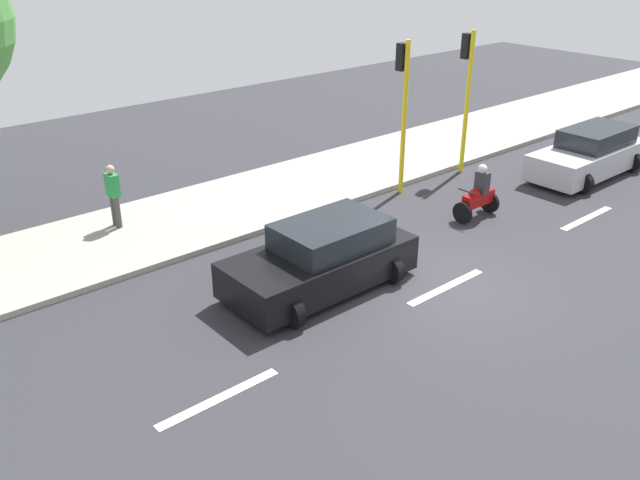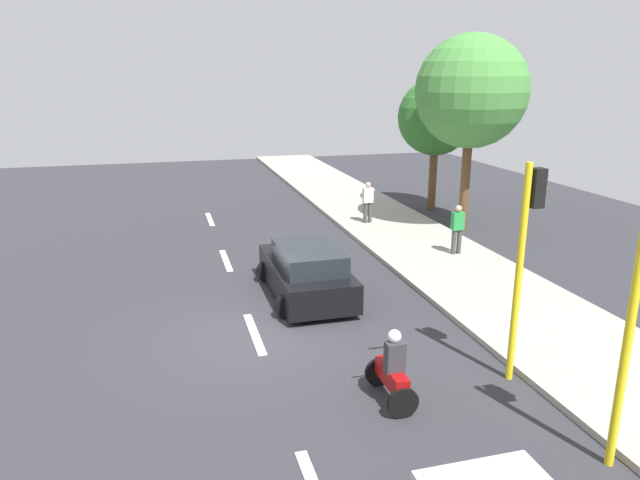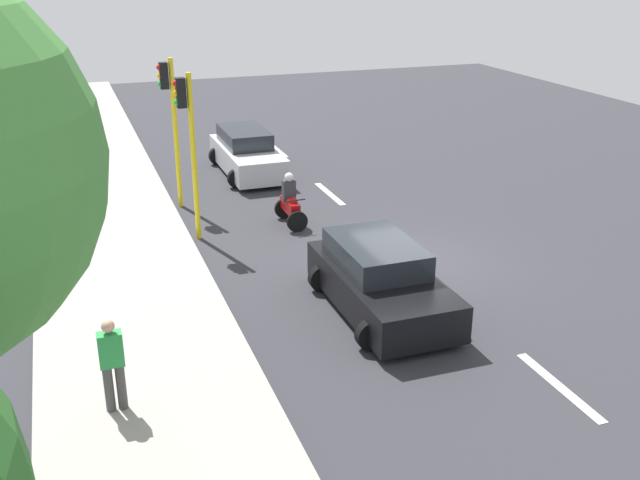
{
  "view_description": "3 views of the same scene",
  "coord_description": "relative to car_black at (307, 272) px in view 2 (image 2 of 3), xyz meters",
  "views": [
    {
      "loc": [
        -8.16,
        10.7,
        7.38
      ],
      "look_at": [
        1.38,
        2.54,
        1.46
      ],
      "focal_mm": 37.68,
      "sensor_mm": 36.0,
      "label": 1
    },
    {
      "loc": [
        -1.93,
        -13.07,
        6.11
      ],
      "look_at": [
        2.4,
        2.72,
        1.44
      ],
      "focal_mm": 33.02,
      "sensor_mm": 36.0,
      "label": 2
    },
    {
      "loc": [
        7.94,
        15.3,
        7.4
      ],
      "look_at": [
        2.95,
        1.33,
        1.52
      ],
      "focal_mm": 41.3,
      "sensor_mm": 36.0,
      "label": 3
    }
  ],
  "objects": [
    {
      "name": "lane_stripe_south",
      "position": [
        -1.84,
        3.91,
        -0.71
      ],
      "size": [
        0.2,
        2.4,
        0.01
      ],
      "primitive_type": "cube",
      "color": "white",
      "rests_on": "ground"
    },
    {
      "name": "street_tree_north",
      "position": [
        7.8,
        5.4,
        4.7
      ],
      "size": [
        4.28,
        4.28,
        7.57
      ],
      "color": "brown",
      "rests_on": "ground"
    },
    {
      "name": "sidewalk",
      "position": [
        5.16,
        -2.09,
        -0.64
      ],
      "size": [
        4.0,
        60.0,
        0.15
      ],
      "primitive_type": "cube",
      "color": "#9E998E",
      "rests_on": "ground"
    },
    {
      "name": "car_black",
      "position": [
        0.0,
        0.0,
        0.0
      ],
      "size": [
        2.35,
        4.32,
        1.52
      ],
      "color": "black",
      "rests_on": "ground"
    },
    {
      "name": "lane_stripe_mid",
      "position": [
        -1.84,
        -2.09,
        -0.71
      ],
      "size": [
        0.2,
        2.4,
        0.01
      ],
      "primitive_type": "cube",
      "color": "white",
      "rests_on": "ground"
    },
    {
      "name": "pedestrian_near_signal",
      "position": [
        4.35,
        7.04,
        0.35
      ],
      "size": [
        0.4,
        0.24,
        1.69
      ],
      "color": "#3F3F3F",
      "rests_on": "sidewalk"
    },
    {
      "name": "traffic_light_midblock",
      "position": [
        3.01,
        -8.52,
        2.22
      ],
      "size": [
        0.49,
        0.24,
        4.5
      ],
      "color": "yellow",
      "rests_on": "ground"
    },
    {
      "name": "motorcycle",
      "position": [
        0.21,
        -5.83,
        -0.07
      ],
      "size": [
        0.6,
        1.3,
        1.53
      ],
      "color": "black",
      "rests_on": "ground"
    },
    {
      "name": "lane_stripe_far_south",
      "position": [
        -1.84,
        9.91,
        -0.71
      ],
      "size": [
        0.2,
        2.4,
        0.01
      ],
      "primitive_type": "cube",
      "color": "white",
      "rests_on": "ground"
    },
    {
      "name": "pedestrian_by_tree",
      "position": [
        5.8,
        2.15,
        0.35
      ],
      "size": [
        0.4,
        0.24,
        1.69
      ],
      "color": "#3F3F3F",
      "rests_on": "sidewalk"
    },
    {
      "name": "ground_plane",
      "position": [
        -1.84,
        -2.09,
        -0.76
      ],
      "size": [
        40.0,
        60.0,
        0.1
      ],
      "primitive_type": "cube",
      "color": "#2D2D33"
    },
    {
      "name": "traffic_light_corner",
      "position": [
        3.01,
        -5.64,
        2.22
      ],
      "size": [
        0.49,
        0.24,
        4.5
      ],
      "color": "yellow",
      "rests_on": "ground"
    },
    {
      "name": "street_tree_south",
      "position": [
        8.22,
        9.11,
        3.48
      ],
      "size": [
        3.39,
        3.39,
        5.91
      ],
      "color": "brown",
      "rests_on": "ground"
    }
  ]
}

